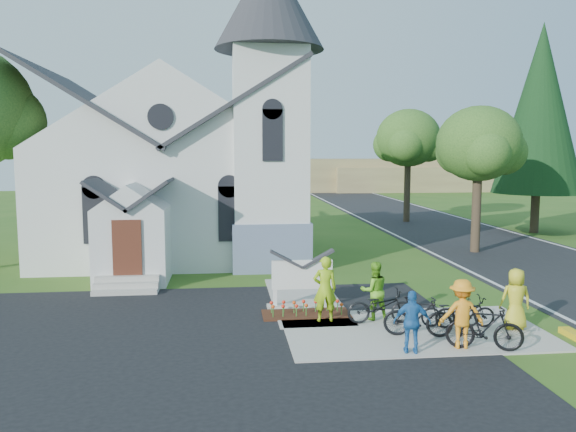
{
  "coord_description": "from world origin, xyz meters",
  "views": [
    {
      "loc": [
        -3.52,
        -13.81,
        4.84
      ],
      "look_at": [
        -1.44,
        5.0,
        2.69
      ],
      "focal_mm": 35.0,
      "sensor_mm": 36.0,
      "label": 1
    }
  ],
  "objects": [
    {
      "name": "ground",
      "position": [
        0.0,
        0.0,
        0.0
      ],
      "size": [
        120.0,
        120.0,
        0.0
      ],
      "primitive_type": "plane",
      "color": "#325C1A",
      "rests_on": "ground"
    },
    {
      "name": "parking_lot",
      "position": [
        -7.0,
        -2.0,
        0.01
      ],
      "size": [
        20.0,
        16.0,
        0.02
      ],
      "primitive_type": "cube",
      "color": "black",
      "rests_on": "ground"
    },
    {
      "name": "road",
      "position": [
        10.0,
        15.0,
        0.01
      ],
      "size": [
        8.0,
        90.0,
        0.02
      ],
      "primitive_type": "cube",
      "color": "black",
      "rests_on": "ground"
    },
    {
      "name": "sidewalk",
      "position": [
        1.5,
        0.5,
        0.03
      ],
      "size": [
        7.0,
        4.0,
        0.05
      ],
      "primitive_type": "cube",
      "color": "#ADA69C",
      "rests_on": "ground"
    },
    {
      "name": "church",
      "position": [
        -5.48,
        12.48,
        5.25
      ],
      "size": [
        12.35,
        12.0,
        13.0
      ],
      "color": "white",
      "rests_on": "ground"
    },
    {
      "name": "church_sign",
      "position": [
        -1.2,
        3.2,
        1.03
      ],
      "size": [
        2.2,
        0.4,
        1.7
      ],
      "color": "#ADA69C",
      "rests_on": "ground"
    },
    {
      "name": "flower_bed",
      "position": [
        -1.2,
        2.3,
        0.04
      ],
      "size": [
        2.6,
        1.1,
        0.07
      ],
      "primitive_type": "cube",
      "color": "#37190F",
      "rests_on": "ground"
    },
    {
      "name": "tree_road_near",
      "position": [
        8.5,
        12.0,
        5.21
      ],
      "size": [
        4.0,
        4.0,
        7.05
      ],
      "color": "#392A1F",
      "rests_on": "ground"
    },
    {
      "name": "tree_road_mid",
      "position": [
        9.0,
        24.0,
        5.78
      ],
      "size": [
        4.4,
        4.4,
        7.8
      ],
      "color": "#392A1F",
      "rests_on": "ground"
    },
    {
      "name": "conifer",
      "position": [
        15.0,
        18.0,
        7.39
      ],
      "size": [
        5.2,
        5.2,
        12.4
      ],
      "color": "#392A1F",
      "rests_on": "ground"
    },
    {
      "name": "distant_hills",
      "position": [
        3.36,
        56.33,
        2.17
      ],
      "size": [
        61.0,
        10.0,
        5.6
      ],
      "color": "olive",
      "rests_on": "ground"
    },
    {
      "name": "cyclist_0",
      "position": [
        -0.77,
        1.57,
        0.99
      ],
      "size": [
        0.69,
        0.45,
        1.87
      ],
      "primitive_type": "imported",
      "rotation": [
        0.0,
        0.0,
        3.13
      ],
      "color": "#8FBA15",
      "rests_on": "sidewalk"
    },
    {
      "name": "bike_0",
      "position": [
        0.75,
        1.17,
        0.54
      ],
      "size": [
        1.91,
        0.77,
        0.98
      ],
      "primitive_type": "imported",
      "rotation": [
        0.0,
        0.0,
        1.51
      ],
      "color": "black",
      "rests_on": "sidewalk"
    },
    {
      "name": "cyclist_1",
      "position": [
        0.67,
        1.58,
        0.89
      ],
      "size": [
        0.85,
        0.68,
        1.68
      ],
      "primitive_type": "imported",
      "rotation": [
        0.0,
        0.0,
        3.2
      ],
      "color": "#63B221",
      "rests_on": "sidewalk"
    },
    {
      "name": "bike_1",
      "position": [
        1.41,
        -0.05,
        0.59
      ],
      "size": [
        1.86,
        0.92,
        1.07
      ],
      "primitive_type": "imported",
      "rotation": [
        0.0,
        0.0,
        1.33
      ],
      "color": "black",
      "rests_on": "sidewalk"
    },
    {
      "name": "cyclist_2",
      "position": [
        0.86,
        -1.2,
        0.81
      ],
      "size": [
        0.95,
        0.57,
        1.52
      ],
      "primitive_type": "imported",
      "rotation": [
        0.0,
        0.0,
        2.9
      ],
      "color": "#2368B0",
      "rests_on": "sidewalk"
    },
    {
      "name": "bike_2",
      "position": [
        2.58,
        0.64,
        0.48
      ],
      "size": [
        1.68,
        0.71,
        0.86
      ],
      "primitive_type": "imported",
      "rotation": [
        0.0,
        0.0,
        1.48
      ],
      "color": "black",
      "rests_on": "sidewalk"
    },
    {
      "name": "cyclist_3",
      "position": [
        2.18,
        -0.97,
        0.9
      ],
      "size": [
        1.16,
        0.74,
        1.71
      ],
      "primitive_type": "imported",
      "rotation": [
        0.0,
        0.0,
        3.04
      ],
      "color": "orange",
      "rests_on": "sidewalk"
    },
    {
      "name": "bike_3",
      "position": [
        2.67,
        -1.2,
        0.6
      ],
      "size": [
        1.91,
        1.09,
        1.1
      ],
      "primitive_type": "imported",
      "rotation": [
        0.0,
        0.0,
        1.24
      ],
      "color": "black",
      "rests_on": "sidewalk"
    },
    {
      "name": "cyclist_4",
      "position": [
        4.25,
        0.27,
        0.89
      ],
      "size": [
        0.88,
        0.64,
        1.67
      ],
      "primitive_type": "imported",
      "rotation": [
        0.0,
        0.0,
        3.0
      ],
      "color": "gold",
      "rests_on": "sidewalk"
    },
    {
      "name": "bike_4",
      "position": [
        2.94,
        0.53,
        0.49
      ],
      "size": [
        1.69,
        0.63,
        0.88
      ],
      "primitive_type": "imported",
      "rotation": [
        0.0,
        0.0,
        1.54
      ],
      "color": "black",
      "rests_on": "sidewalk"
    }
  ]
}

